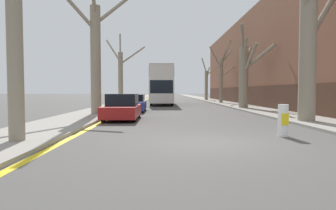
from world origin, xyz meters
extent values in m
plane|color=#4C4947|center=(0.00, 0.00, 0.00)|extent=(300.00, 300.00, 0.00)
cube|color=gray|center=(-6.33, 50.00, 0.06)|extent=(3.09, 120.00, 0.12)
cube|color=gray|center=(6.33, 50.00, 0.06)|extent=(3.09, 120.00, 0.12)
cube|color=brown|center=(12.87, 26.83, 5.16)|extent=(10.00, 46.10, 10.31)
cube|color=#492D21|center=(7.85, 26.83, 1.03)|extent=(0.12, 45.18, 2.06)
cube|color=yellow|center=(-4.60, 50.00, 0.00)|extent=(0.24, 120.00, 0.01)
cylinder|color=gray|center=(-5.84, -0.12, 3.69)|extent=(0.46, 0.46, 7.38)
cylinder|color=gray|center=(-5.80, 10.37, 3.53)|extent=(0.66, 0.66, 7.06)
cylinder|color=gray|center=(-4.89, 11.24, 6.96)|extent=(2.09, 2.01, 2.27)
cylinder|color=gray|center=(-6.90, 9.64, 6.78)|extent=(2.45, 1.76, 2.73)
cylinder|color=gray|center=(-5.72, 21.12, 2.73)|extent=(0.48, 0.48, 5.46)
cylinder|color=gray|center=(-4.54, 21.77, 5.25)|extent=(2.52, 1.48, 2.01)
cylinder|color=gray|center=(-6.55, 21.96, 5.72)|extent=(1.87, 1.88, 2.54)
cylinder|color=gray|center=(-5.82, 21.77, 6.21)|extent=(0.39, 1.46, 2.65)
cylinder|color=gray|center=(5.72, 5.69, 3.63)|extent=(0.82, 0.82, 7.26)
cylinder|color=gray|center=(6.74, 6.31, 5.43)|extent=(2.37, 1.59, 2.94)
cylinder|color=gray|center=(5.71, 17.44, 2.75)|extent=(0.81, 0.81, 5.51)
cylinder|color=gray|center=(6.30, 18.45, 4.79)|extent=(1.51, 2.30, 1.91)
cylinder|color=gray|center=(5.60, 16.70, 5.15)|extent=(0.54, 1.73, 1.93)
cylinder|color=gray|center=(6.02, 16.59, 4.32)|extent=(0.95, 2.01, 2.70)
cylinder|color=gray|center=(6.65, 16.22, 4.41)|extent=(2.20, 2.74, 2.12)
cylinder|color=gray|center=(5.32, 16.42, 5.95)|extent=(1.12, 2.33, 2.43)
cylinder|color=gray|center=(5.99, 29.12, 2.90)|extent=(0.46, 0.46, 5.81)
cylinder|color=gray|center=(5.12, 28.30, 5.72)|extent=(1.93, 1.82, 2.57)
cylinder|color=gray|center=(6.13, 28.43, 5.75)|extent=(0.46, 1.51, 1.73)
cylinder|color=gray|center=(7.11, 29.83, 4.23)|extent=(2.40, 1.61, 1.69)
cylinder|color=gray|center=(6.50, 28.59, 5.82)|extent=(1.22, 1.23, 1.47)
cylinder|color=gray|center=(6.41, 28.37, 6.32)|extent=(1.05, 1.68, 3.05)
cylinder|color=gray|center=(5.75, 40.58, 2.47)|extent=(0.52, 0.52, 4.93)
cylinder|color=gray|center=(5.32, 40.17, 5.80)|extent=(1.12, 1.06, 2.40)
cylinder|color=gray|center=(6.11, 41.38, 4.41)|extent=(0.94, 1.81, 2.44)
cylinder|color=gray|center=(7.11, 40.10, 5.24)|extent=(2.87, 1.16, 2.25)
cube|color=silver|center=(-1.60, 26.13, 1.55)|extent=(2.53, 11.31, 2.40)
cube|color=silver|center=(-1.60, 26.13, 3.49)|extent=(2.48, 11.08, 1.47)
cube|color=#B8B1A9|center=(-1.60, 26.13, 4.28)|extent=(2.48, 11.08, 0.12)
cube|color=black|center=(-1.60, 26.13, 2.01)|extent=(2.56, 9.95, 1.25)
cube|color=black|center=(-1.60, 26.13, 3.56)|extent=(2.56, 9.95, 1.12)
cube|color=black|center=(-1.60, 20.50, 2.01)|extent=(2.28, 0.06, 1.31)
cylinder|color=black|center=(-2.70, 22.74, 0.55)|extent=(0.30, 1.09, 1.09)
cylinder|color=black|center=(-0.50, 22.74, 0.55)|extent=(0.30, 1.09, 1.09)
cylinder|color=black|center=(-2.70, 29.30, 0.55)|extent=(0.30, 1.09, 1.09)
cylinder|color=black|center=(-0.50, 29.30, 0.55)|extent=(0.30, 1.09, 1.09)
cube|color=maroon|center=(-3.73, 7.49, 0.49)|extent=(1.82, 4.15, 0.61)
cube|color=black|center=(-3.73, 7.74, 1.12)|extent=(1.60, 2.16, 0.65)
cylinder|color=black|center=(-4.52, 6.24, 0.30)|extent=(0.20, 0.61, 0.61)
cylinder|color=black|center=(-2.93, 6.24, 0.30)|extent=(0.20, 0.61, 0.61)
cylinder|color=black|center=(-4.52, 8.73, 0.30)|extent=(0.20, 0.61, 0.61)
cylinder|color=black|center=(-2.93, 8.73, 0.30)|extent=(0.20, 0.61, 0.61)
cube|color=navy|center=(-3.73, 13.83, 0.49)|extent=(1.78, 4.20, 0.62)
cube|color=black|center=(-3.73, 14.08, 1.07)|extent=(1.56, 2.19, 0.52)
cylinder|color=black|center=(-4.50, 12.56, 0.30)|extent=(0.20, 0.60, 0.60)
cylinder|color=black|center=(-2.95, 12.56, 0.30)|extent=(0.20, 0.60, 0.60)
cylinder|color=black|center=(-4.50, 15.09, 0.30)|extent=(0.20, 0.60, 0.60)
cylinder|color=black|center=(-2.95, 15.09, 0.30)|extent=(0.20, 0.60, 0.60)
cylinder|color=white|center=(2.77, 1.32, 0.57)|extent=(0.35, 0.35, 1.13)
cube|color=yellow|center=(2.77, 1.13, 0.62)|extent=(0.25, 0.01, 0.41)
camera|label=1|loc=(-1.46, -9.10, 1.61)|focal=32.00mm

